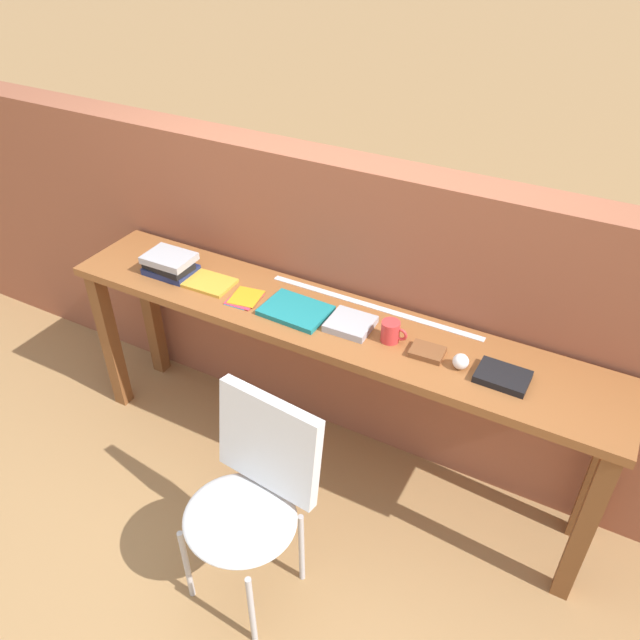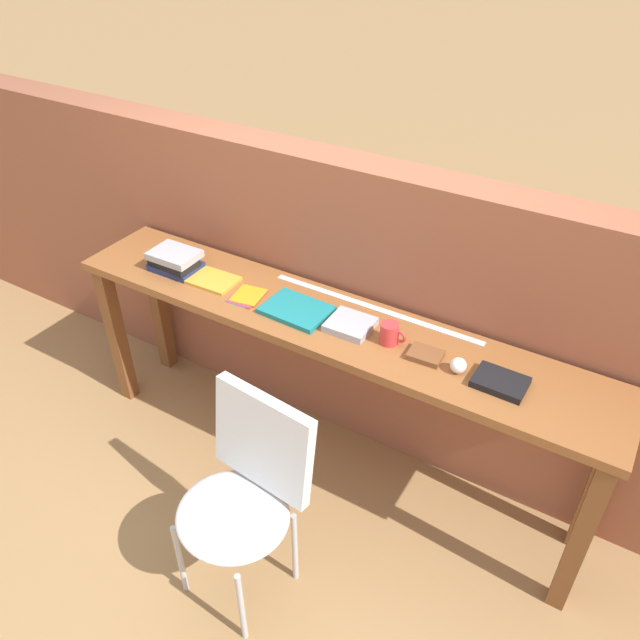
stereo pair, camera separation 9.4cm
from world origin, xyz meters
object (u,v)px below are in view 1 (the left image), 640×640
pamphlet_pile_colourful (244,298)px  book_repair_rightmost (503,377)px  book_stack_leftmost (170,264)px  leather_journal_brown (427,352)px  mug (391,332)px  magazine_cycling (209,283)px  book_open_centre (296,311)px  sports_ball_small (461,361)px  chair_white_moulded (250,493)px

pamphlet_pile_colourful → book_repair_rightmost: book_repair_rightmost is taller
book_stack_leftmost → leather_journal_brown: book_stack_leftmost is taller
mug → pamphlet_pile_colourful: bearing=-177.2°
leather_journal_brown → magazine_cycling: bearing=176.7°
book_repair_rightmost → book_open_centre: bearing=-179.3°
pamphlet_pile_colourful → book_open_centre: size_ratio=0.60×
book_stack_leftmost → sports_ball_small: 1.41m
book_open_centre → book_repair_rightmost: (0.89, -0.00, 0.00)m
leather_journal_brown → sports_ball_small: sports_ball_small is taller
magazine_cycling → sports_ball_small: 1.19m
magazine_cycling → pamphlet_pile_colourful: bearing=-8.2°
book_stack_leftmost → book_repair_rightmost: size_ratio=1.21×
book_stack_leftmost → magazine_cycling: book_stack_leftmost is taller
leather_journal_brown → pamphlet_pile_colourful: bearing=178.3°
magazine_cycling → book_repair_rightmost: book_repair_rightmost is taller
book_open_centre → book_repair_rightmost: book_repair_rightmost is taller
magazine_cycling → sports_ball_small: size_ratio=3.50×
book_open_centre → pamphlet_pile_colourful: bearing=-173.8°
pamphlet_pile_colourful → mug: 0.69m
magazine_cycling → mug: bearing=-1.0°
book_open_centre → leather_journal_brown: bearing=2.4°
magazine_cycling → book_open_centre: size_ratio=0.78×
chair_white_moulded → sports_ball_small: bearing=49.7°
book_stack_leftmost → mug: 1.11m
chair_white_moulded → book_open_centre: 0.78m
mug → chair_white_moulded: bearing=-110.3°
chair_white_moulded → book_open_centre: (-0.18, 0.66, 0.36)m
chair_white_moulded → mug: bearing=69.7°
book_stack_leftmost → book_repair_rightmost: (1.57, 0.00, -0.03)m
sports_ball_small → book_stack_leftmost: bearing=179.6°
pamphlet_pile_colourful → book_repair_rightmost: size_ratio=0.88×
leather_journal_brown → book_repair_rightmost: book_repair_rightmost is taller
mug → leather_journal_brown: bearing=-4.7°
chair_white_moulded → book_stack_leftmost: book_stack_leftmost is taller
leather_journal_brown → mug: bearing=172.2°
pamphlet_pile_colourful → magazine_cycling: bearing=173.5°
pamphlet_pile_colourful → sports_ball_small: bearing=0.2°
leather_journal_brown → sports_ball_small: bearing=-9.8°
magazine_cycling → leather_journal_brown: size_ratio=1.67×
book_stack_leftmost → sports_ball_small: size_ratio=3.73×
mug → book_repair_rightmost: 0.46m
chair_white_moulded → book_open_centre: size_ratio=3.19×
book_open_centre → leather_journal_brown: (0.59, 0.00, 0.00)m
magazine_cycling → book_stack_leftmost: bearing=-179.0°
magazine_cycling → pamphlet_pile_colourful: magazine_cycling is taller
chair_white_moulded → pamphlet_pile_colourful: size_ratio=5.30×
chair_white_moulded → leather_journal_brown: 0.86m
chair_white_moulded → mug: 0.83m
pamphlet_pile_colourful → sports_ball_small: 0.99m
sports_ball_small → book_open_centre: bearing=178.9°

